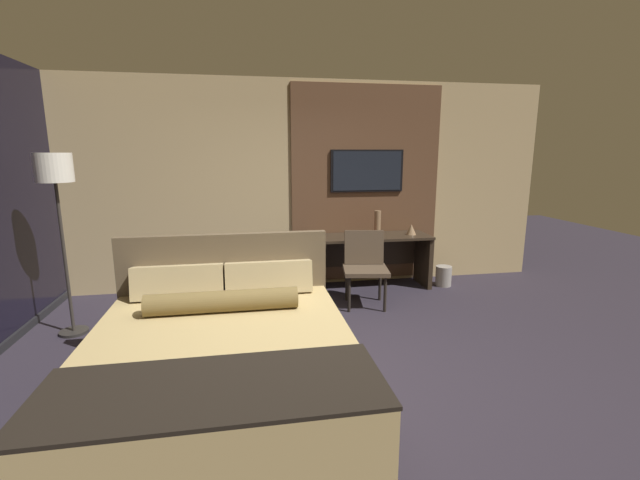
# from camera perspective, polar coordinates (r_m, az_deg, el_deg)

# --- Properties ---
(ground_plane) EXTENTS (16.00, 16.00, 0.00)m
(ground_plane) POSITION_cam_1_polar(r_m,az_deg,el_deg) (3.81, 1.47, -17.46)
(ground_plane) COLOR #28232D
(wall_back_tv_panel) EXTENTS (7.20, 0.09, 2.80)m
(wall_back_tv_panel) POSITION_cam_1_polar(r_m,az_deg,el_deg) (5.92, -2.36, 7.28)
(wall_back_tv_panel) COLOR tan
(wall_back_tv_panel) RESTS_ON ground_plane
(bed) EXTENTS (1.84, 2.10, 1.14)m
(bed) POSITION_cam_1_polar(r_m,az_deg,el_deg) (3.24, -12.86, -16.20)
(bed) COLOR #33281E
(bed) RESTS_ON ground_plane
(desk) EXTENTS (1.60, 0.58, 0.74)m
(desk) POSITION_cam_1_polar(r_m,az_deg,el_deg) (5.95, 6.71, -1.61)
(desk) COLOR #2D2319
(desk) RESTS_ON ground_plane
(tv) EXTENTS (1.03, 0.04, 0.58)m
(tv) POSITION_cam_1_polar(r_m,az_deg,el_deg) (6.02, 6.30, 9.15)
(tv) COLOR black
(desk_chair) EXTENTS (0.60, 0.60, 0.90)m
(desk_chair) POSITION_cam_1_polar(r_m,az_deg,el_deg) (5.27, 5.99, -2.85)
(desk_chair) COLOR #4C3D2D
(desk_chair) RESTS_ON ground_plane
(floor_lamp) EXTENTS (0.34, 0.34, 1.84)m
(floor_lamp) POSITION_cam_1_polar(r_m,az_deg,el_deg) (4.90, -31.79, 6.46)
(floor_lamp) COLOR #282623
(floor_lamp) RESTS_ON ground_plane
(vase_tall) EXTENTS (0.09, 0.09, 0.33)m
(vase_tall) POSITION_cam_1_polar(r_m,az_deg,el_deg) (5.91, 7.67, 2.31)
(vase_tall) COLOR #846647
(vase_tall) RESTS_ON desk
(vase_short) EXTENTS (0.14, 0.14, 0.14)m
(vase_short) POSITION_cam_1_polar(r_m,az_deg,el_deg) (6.00, 12.07, 1.39)
(vase_short) COLOR #846647
(vase_short) RESTS_ON desk
(book) EXTENTS (0.24, 0.19, 0.03)m
(book) POSITION_cam_1_polar(r_m,az_deg,el_deg) (5.78, 5.70, 0.63)
(book) COLOR maroon
(book) RESTS_ON desk
(waste_bin) EXTENTS (0.22, 0.22, 0.28)m
(waste_bin) POSITION_cam_1_polar(r_m,az_deg,el_deg) (6.28, 16.14, -4.62)
(waste_bin) COLOR gray
(waste_bin) RESTS_ON ground_plane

